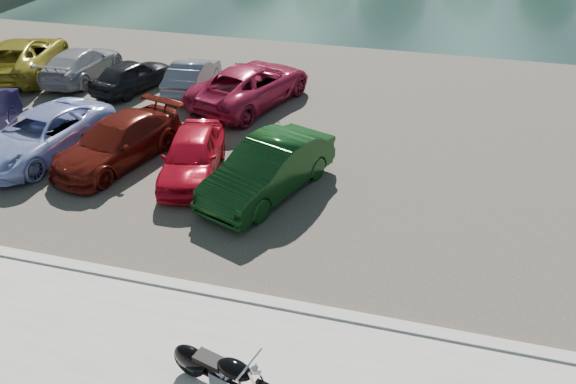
% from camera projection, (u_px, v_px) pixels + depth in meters
% --- Properties ---
extents(ground, '(200.00, 200.00, 0.00)m').
position_uv_depth(ground, '(223.00, 375.00, 10.37)').
color(ground, '#595447').
rests_on(ground, ground).
extents(kerb, '(60.00, 0.30, 0.14)m').
position_uv_depth(kerb, '(256.00, 300.00, 11.98)').
color(kerb, '#A4A19A').
rests_on(kerb, ground).
extents(parking_lot, '(60.00, 18.00, 0.04)m').
position_uv_depth(parking_lot, '(335.00, 127.00, 19.38)').
color(parking_lot, '#3D3831').
rests_on(parking_lot, ground).
extents(motorcycle, '(2.29, 0.95, 1.05)m').
position_uv_depth(motorcycle, '(217.00, 370.00, 9.78)').
color(motorcycle, black).
rests_on(motorcycle, promenade).
extents(car_2, '(3.02, 5.19, 1.36)m').
position_uv_depth(car_2, '(41.00, 135.00, 17.33)').
color(car_2, '#9DADE5').
rests_on(car_2, parking_lot).
extents(car_3, '(2.96, 4.87, 1.32)m').
position_uv_depth(car_3, '(118.00, 142.00, 16.96)').
color(car_3, '#5D140D').
rests_on(car_3, parking_lot).
extents(car_4, '(2.39, 4.14, 1.33)m').
position_uv_depth(car_4, '(192.00, 155.00, 16.22)').
color(car_4, red).
rests_on(car_4, parking_lot).
extents(car_5, '(3.05, 4.83, 1.50)m').
position_uv_depth(car_5, '(268.00, 169.00, 15.36)').
color(car_5, black).
rests_on(car_5, parking_lot).
extents(car_6, '(4.04, 5.97, 1.52)m').
position_uv_depth(car_6, '(23.00, 57.00, 23.40)').
color(car_6, olive).
rests_on(car_6, parking_lot).
extents(car_7, '(1.86, 4.40, 1.27)m').
position_uv_depth(car_7, '(82.00, 64.00, 23.03)').
color(car_7, '#999AA1').
rests_on(car_7, parking_lot).
extents(car_8, '(2.39, 3.85, 1.22)m').
position_uv_depth(car_8, '(132.00, 75.00, 21.95)').
color(car_8, black).
rests_on(car_8, parking_lot).
extents(car_9, '(1.62, 3.82, 1.23)m').
position_uv_depth(car_9, '(192.00, 76.00, 21.89)').
color(car_9, slate).
rests_on(car_9, parking_lot).
extents(car_10, '(3.99, 5.84, 1.49)m').
position_uv_depth(car_10, '(251.00, 84.00, 20.77)').
color(car_10, '#A41B3E').
rests_on(car_10, parking_lot).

